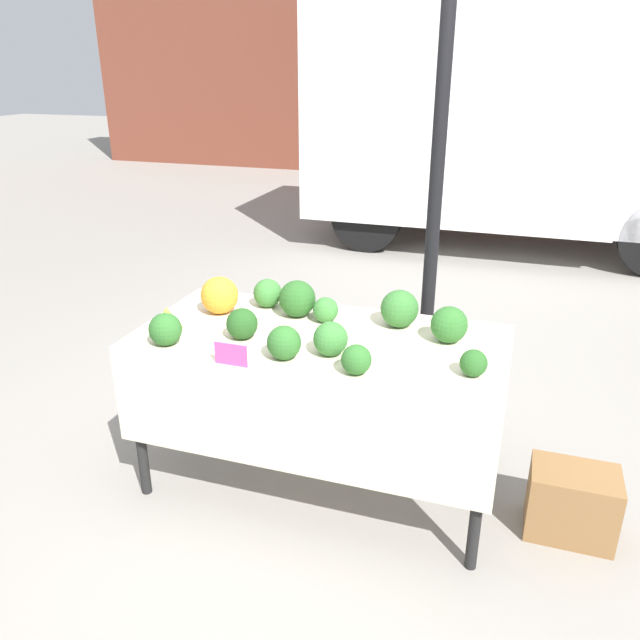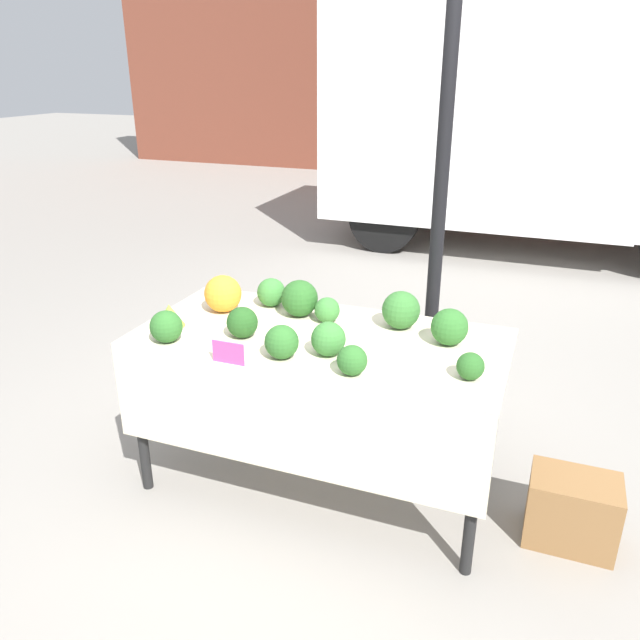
{
  "view_description": "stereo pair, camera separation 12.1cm",
  "coord_description": "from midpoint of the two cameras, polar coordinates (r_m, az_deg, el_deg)",
  "views": [
    {
      "loc": [
        0.83,
        -2.51,
        1.98
      ],
      "look_at": [
        0.0,
        0.0,
        0.89
      ],
      "focal_mm": 35.0,
      "sensor_mm": 36.0,
      "label": 1
    },
    {
      "loc": [
        0.95,
        -2.47,
        1.98
      ],
      "look_at": [
        0.0,
        0.0,
        0.89
      ],
      "focal_mm": 35.0,
      "sensor_mm": 36.0,
      "label": 2
    }
  ],
  "objects": [
    {
      "name": "broccoli_head_4",
      "position": [
        3.23,
        -5.88,
        2.45
      ],
      "size": [
        0.15,
        0.15,
        0.15
      ],
      "color": "#387533",
      "rests_on": "market_table"
    },
    {
      "name": "broccoli_head_10",
      "position": [
        2.98,
        6.13,
        1.03
      ],
      "size": [
        0.18,
        0.18,
        0.18
      ],
      "color": "#336B2D",
      "rests_on": "market_table"
    },
    {
      "name": "broccoli_head_2",
      "position": [
        2.65,
        -4.62,
        -2.09
      ],
      "size": [
        0.15,
        0.15,
        0.15
      ],
      "color": "#2D6628",
      "rests_on": "market_table"
    },
    {
      "name": "broccoli_head_9",
      "position": [
        2.85,
        10.54,
        -0.43
      ],
      "size": [
        0.17,
        0.17,
        0.17
      ],
      "color": "#2D6628",
      "rests_on": "market_table"
    },
    {
      "name": "parked_truck",
      "position": [
        7.55,
        15.78,
        17.01
      ],
      "size": [
        4.39,
        1.97,
        2.58
      ],
      "color": "white",
      "rests_on": "ground_plane"
    },
    {
      "name": "market_table",
      "position": [
        2.88,
        -1.6,
        -3.87
      ],
      "size": [
        1.71,
        0.84,
        0.81
      ],
      "color": "beige",
      "rests_on": "ground_plane"
    },
    {
      "name": "broccoli_head_1",
      "position": [
        2.57,
        12.55,
        -3.88
      ],
      "size": [
        0.11,
        0.11,
        0.11
      ],
      "color": "#285B23",
      "rests_on": "market_table"
    },
    {
      "name": "price_sign",
      "position": [
        2.63,
        -9.46,
        -3.15
      ],
      "size": [
        0.15,
        0.01,
        0.1
      ],
      "color": "#EF4793",
      "rests_on": "market_table"
    },
    {
      "name": "romanesco_head",
      "position": [
        3.05,
        -14.91,
        0.18
      ],
      "size": [
        0.14,
        0.14,
        0.11
      ],
      "color": "#93B238",
      "rests_on": "market_table"
    },
    {
      "name": "ground_plane",
      "position": [
        3.3,
        -1.08,
        -14.48
      ],
      "size": [
        40.0,
        40.0,
        0.0
      ],
      "primitive_type": "plane",
      "color": "gray"
    },
    {
      "name": "broccoli_head_7",
      "position": [
        3.02,
        -0.63,
        0.92
      ],
      "size": [
        0.12,
        0.12,
        0.12
      ],
      "color": "#387533",
      "rests_on": "market_table"
    },
    {
      "name": "broccoli_head_5",
      "position": [
        2.87,
        -8.34,
        -0.35
      ],
      "size": [
        0.14,
        0.14,
        0.14
      ],
      "color": "#23511E",
      "rests_on": "market_table"
    },
    {
      "name": "broccoli_head_0",
      "position": [
        3.09,
        -3.22,
        1.95
      ],
      "size": [
        0.18,
        0.18,
        0.18
      ],
      "color": "#285B23",
      "rests_on": "market_table"
    },
    {
      "name": "produce_crate",
      "position": [
        3.1,
        20.95,
        -15.32
      ],
      "size": [
        0.38,
        0.26,
        0.32
      ],
      "color": "olive",
      "rests_on": "ground_plane"
    },
    {
      "name": "tent_pole",
      "position": [
        3.18,
        9.35,
        10.29
      ],
      "size": [
        0.07,
        0.07,
        2.66
      ],
      "color": "black",
      "rests_on": "ground_plane"
    },
    {
      "name": "broccoli_head_8",
      "position": [
        2.67,
        -0.32,
        -1.74
      ],
      "size": [
        0.15,
        0.15,
        0.15
      ],
      "color": "#387533",
      "rests_on": "market_table"
    },
    {
      "name": "orange_cauliflower",
      "position": [
        3.17,
        -10.26,
        2.23
      ],
      "size": [
        0.19,
        0.19,
        0.19
      ],
      "color": "orange",
      "rests_on": "market_table"
    },
    {
      "name": "broccoli_head_3",
      "position": [
        2.87,
        -15.14,
        -0.84
      ],
      "size": [
        0.15,
        0.15,
        0.15
      ],
      "color": "#2D6628",
      "rests_on": "market_table"
    },
    {
      "name": "broccoli_head_6",
      "position": [
        2.52,
        1.97,
        -3.65
      ],
      "size": [
        0.13,
        0.13,
        0.13
      ],
      "color": "#2D6628",
      "rests_on": "market_table"
    },
    {
      "name": "building_facade",
      "position": [
        12.26,
        15.61,
        24.0
      ],
      "size": [
        16.0,
        0.6,
        4.96
      ],
      "color": "brown",
      "rests_on": "ground_plane"
    }
  ]
}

